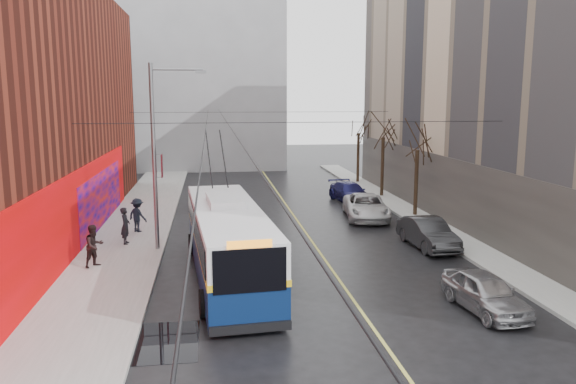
% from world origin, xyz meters
% --- Properties ---
extents(ground, '(140.00, 140.00, 0.00)m').
position_xyz_m(ground, '(0.00, 0.00, 0.00)').
color(ground, black).
rests_on(ground, ground).
extents(sidewalk_left, '(4.00, 60.00, 0.15)m').
position_xyz_m(sidewalk_left, '(-8.00, 12.00, 0.07)').
color(sidewalk_left, gray).
rests_on(sidewalk_left, ground).
extents(sidewalk_right, '(2.00, 60.00, 0.15)m').
position_xyz_m(sidewalk_right, '(9.00, 12.00, 0.07)').
color(sidewalk_right, gray).
rests_on(sidewalk_right, ground).
extents(lane_line, '(0.12, 50.00, 0.01)m').
position_xyz_m(lane_line, '(1.50, 14.00, 0.00)').
color(lane_line, '#BFB74C').
rests_on(lane_line, ground).
extents(building_right, '(14.06, 36.00, 16.00)m').
position_xyz_m(building_right, '(16.99, 14.00, 7.99)').
color(building_right, '#C3AB8D').
rests_on(building_right, ground).
extents(building_far, '(20.50, 12.10, 18.00)m').
position_xyz_m(building_far, '(-6.00, 44.99, 9.02)').
color(building_far, gray).
rests_on(building_far, ground).
extents(streetlight_pole, '(2.65, 0.60, 9.00)m').
position_xyz_m(streetlight_pole, '(-6.14, 10.00, 4.85)').
color(streetlight_pole, slate).
rests_on(streetlight_pole, ground).
extents(catenary_wires, '(18.00, 60.00, 0.22)m').
position_xyz_m(catenary_wires, '(-2.54, 14.77, 6.25)').
color(catenary_wires, black).
extents(tree_near, '(3.20, 3.20, 6.40)m').
position_xyz_m(tree_near, '(9.00, 16.00, 4.98)').
color(tree_near, black).
rests_on(tree_near, ground).
extents(tree_mid, '(3.20, 3.20, 6.68)m').
position_xyz_m(tree_mid, '(9.00, 23.00, 5.25)').
color(tree_mid, black).
rests_on(tree_mid, ground).
extents(tree_far, '(3.20, 3.20, 6.57)m').
position_xyz_m(tree_far, '(9.00, 30.00, 5.14)').
color(tree_far, black).
rests_on(tree_far, ground).
extents(puddle, '(2.75, 3.07, 0.01)m').
position_xyz_m(puddle, '(-5.50, -0.48, 0.00)').
color(puddle, black).
rests_on(puddle, ground).
extents(pigeons_flying, '(3.39, 1.84, 1.20)m').
position_xyz_m(pigeons_flying, '(-1.15, 8.93, 7.21)').
color(pigeons_flying, slate).
extents(trolleybus, '(3.61, 12.39, 5.80)m').
position_xyz_m(trolleybus, '(-3.01, 5.38, 1.61)').
color(trolleybus, '#091B44').
rests_on(trolleybus, ground).
extents(parked_car_a, '(2.00, 4.16, 1.37)m').
position_xyz_m(parked_car_a, '(5.80, 0.56, 0.68)').
color(parked_car_a, '#9A9A9E').
rests_on(parked_car_a, ground).
extents(parked_car_b, '(1.84, 4.59, 1.48)m').
position_xyz_m(parked_car_b, '(7.00, 8.88, 0.74)').
color(parked_car_b, '#27282A').
rests_on(parked_car_b, ground).
extents(parked_car_c, '(3.22, 5.70, 1.50)m').
position_xyz_m(parked_car_c, '(5.80, 15.88, 0.75)').
color(parked_car_c, '#BBBCBE').
rests_on(parked_car_c, ground).
extents(parked_car_d, '(2.56, 4.98, 1.38)m').
position_xyz_m(parked_car_d, '(6.17, 21.46, 0.69)').
color(parked_car_d, '#16164D').
rests_on(parked_car_d, ground).
extents(following_car, '(1.62, 3.94, 1.33)m').
position_xyz_m(following_car, '(-4.29, 20.43, 0.67)').
color(following_car, '#B1B1B6').
rests_on(following_car, ground).
extents(pedestrian_a, '(0.46, 0.69, 1.86)m').
position_xyz_m(pedestrian_a, '(-7.95, 11.14, 1.08)').
color(pedestrian_a, black).
rests_on(pedestrian_a, sidewalk_left).
extents(pedestrian_b, '(1.13, 1.14, 1.85)m').
position_xyz_m(pedestrian_b, '(-8.72, 7.36, 1.08)').
color(pedestrian_b, black).
rests_on(pedestrian_b, sidewalk_left).
extents(pedestrian_c, '(1.36, 1.28, 1.85)m').
position_xyz_m(pedestrian_c, '(-7.67, 13.68, 1.07)').
color(pedestrian_c, black).
rests_on(pedestrian_c, sidewalk_left).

